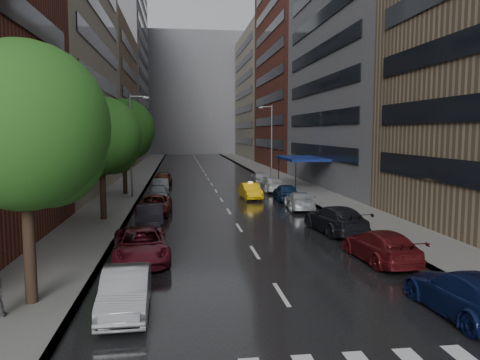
{
  "coord_description": "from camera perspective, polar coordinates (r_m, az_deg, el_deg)",
  "views": [
    {
      "loc": [
        -3.61,
        -12.09,
        5.87
      ],
      "look_at": [
        0.0,
        15.56,
        3.0
      ],
      "focal_mm": 35.0,
      "sensor_mm": 36.0,
      "label": 1
    }
  ],
  "objects": [
    {
      "name": "ground",
      "position": [
        13.92,
        8.82,
        -19.14
      ],
      "size": [
        220.0,
        220.0,
        0.0
      ],
      "primitive_type": "plane",
      "color": "gray",
      "rests_on": "ground"
    },
    {
      "name": "road",
      "position": [
        62.47,
        -4.1,
        0.47
      ],
      "size": [
        14.0,
        140.0,
        0.01
      ],
      "primitive_type": "cube",
      "color": "black",
      "rests_on": "ground"
    },
    {
      "name": "sidewalk_left",
      "position": [
        62.59,
        -12.35,
        0.43
      ],
      "size": [
        4.0,
        140.0,
        0.15
      ],
      "primitive_type": "cube",
      "color": "gray",
      "rests_on": "ground"
    },
    {
      "name": "sidewalk_right",
      "position": [
        63.62,
        4.02,
        0.64
      ],
      "size": [
        4.0,
        140.0,
        0.15
      ],
      "primitive_type": "cube",
      "color": "gray",
      "rests_on": "ground"
    },
    {
      "name": "buildings_left",
      "position": [
        72.5,
        -16.9,
        13.65
      ],
      "size": [
        8.0,
        108.0,
        38.0
      ],
      "color": "maroon",
      "rests_on": "ground"
    },
    {
      "name": "buildings_right",
      "position": [
        71.85,
        7.84,
        13.15
      ],
      "size": [
        8.05,
        109.1,
        36.0
      ],
      "color": "#937A5B",
      "rests_on": "ground"
    },
    {
      "name": "building_far",
      "position": [
        130.53,
        -5.93,
        10.3
      ],
      "size": [
        40.0,
        14.0,
        32.0
      ],
      "primitive_type": "cube",
      "color": "slate",
      "rests_on": "ground"
    },
    {
      "name": "tree_near",
      "position": [
        16.79,
        -24.86,
        5.94
      ],
      "size": [
        5.54,
        5.54,
        8.83
      ],
      "color": "#382619",
      "rests_on": "ground"
    },
    {
      "name": "tree_mid",
      "position": [
        31.77,
        -16.55,
        5.15
      ],
      "size": [
        5.14,
        5.14,
        8.19
      ],
      "color": "#382619",
      "rests_on": "ground"
    },
    {
      "name": "tree_far",
      "position": [
        44.33,
        -13.98,
        6.02
      ],
      "size": [
        5.6,
        5.6,
        8.93
      ],
      "color": "#382619",
      "rests_on": "ground"
    },
    {
      "name": "taxi",
      "position": [
        41.24,
        1.28,
        -1.35
      ],
      "size": [
        1.7,
        4.23,
        1.37
      ],
      "primitive_type": "imported",
      "rotation": [
        0.0,
        0.0,
        0.06
      ],
      "color": "yellow",
      "rests_on": "ground"
    },
    {
      "name": "parked_cars_left",
      "position": [
        33.22,
        -10.45,
        -3.13
      ],
      "size": [
        2.97,
        41.17,
        1.51
      ],
      "color": "gray",
      "rests_on": "ground"
    },
    {
      "name": "parked_cars_right",
      "position": [
        32.54,
        8.75,
        -3.27
      ],
      "size": [
        2.77,
        43.56,
        1.59
      ],
      "color": "#0E1742",
      "rests_on": "ground"
    },
    {
      "name": "street_lamp_left",
      "position": [
        42.3,
        -13.05,
        4.4
      ],
      "size": [
        1.74,
        0.22,
        9.0
      ],
      "color": "gray",
      "rests_on": "sidewalk_left"
    },
    {
      "name": "street_lamp_right",
      "position": [
        58.21,
        3.8,
        4.9
      ],
      "size": [
        1.74,
        0.22,
        9.0
      ],
      "color": "gray",
      "rests_on": "sidewalk_right"
    },
    {
      "name": "awning",
      "position": [
        48.82,
        7.53,
        2.61
      ],
      "size": [
        4.0,
        8.0,
        3.12
      ],
      "color": "navy",
      "rests_on": "sidewalk_right"
    }
  ]
}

